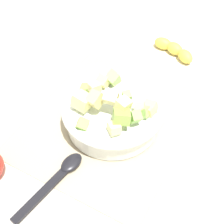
{
  "coord_description": "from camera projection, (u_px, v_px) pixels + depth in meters",
  "views": [
    {
      "loc": [
        -0.46,
        -0.26,
        0.62
      ],
      "look_at": [
        -0.0,
        -0.01,
        0.05
      ],
      "focal_mm": 52.32,
      "sensor_mm": 36.0,
      "label": 1
    }
  ],
  "objects": [
    {
      "name": "placemat",
      "position": [
        108.0,
        122.0,
        0.81
      ],
      "size": [
        0.43,
        0.37,
        0.01
      ],
      "primitive_type": "cube",
      "color": "tan",
      "rests_on": "ground_plane"
    },
    {
      "name": "salad_bowl",
      "position": [
        112.0,
        114.0,
        0.78
      ],
      "size": [
        0.24,
        0.24,
        0.12
      ],
      "color": "white",
      "rests_on": "placemat"
    },
    {
      "name": "banana_whole",
      "position": [
        174.0,
        49.0,
        0.99
      ],
      "size": [
        0.08,
        0.15,
        0.04
      ],
      "color": "yellow",
      "rests_on": "ground_plane"
    },
    {
      "name": "serving_spoon",
      "position": [
        60.0,
        175.0,
        0.7
      ],
      "size": [
        0.2,
        0.06,
        0.01
      ],
      "color": "black",
      "rests_on": "placemat"
    },
    {
      "name": "ground_plane",
      "position": [
        108.0,
        123.0,
        0.81
      ],
      "size": [
        2.4,
        2.4,
        0.0
      ],
      "primitive_type": "plane",
      "color": "silver"
    }
  ]
}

